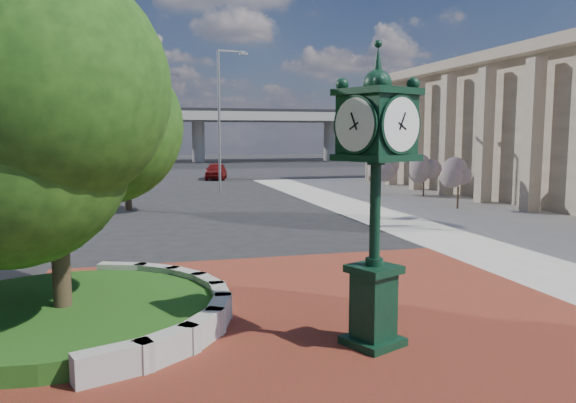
# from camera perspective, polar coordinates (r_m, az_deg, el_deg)

# --- Properties ---
(ground) EXTENTS (200.00, 200.00, 0.00)m
(ground) POSITION_cam_1_polar(r_m,az_deg,el_deg) (12.95, 1.12, -10.53)
(ground) COLOR black
(ground) RESTS_ON ground
(plaza) EXTENTS (12.00, 12.00, 0.04)m
(plaza) POSITION_cam_1_polar(r_m,az_deg,el_deg) (12.04, 2.47, -11.80)
(plaza) COLOR brown
(plaza) RESTS_ON ground
(sidewalk) EXTENTS (20.00, 50.00, 0.04)m
(sidewalk) POSITION_cam_1_polar(r_m,az_deg,el_deg) (29.51, 26.44, -1.42)
(sidewalk) COLOR #9E9B93
(sidewalk) RESTS_ON ground
(planter_wall) EXTENTS (2.96, 6.77, 0.54)m
(planter_wall) POSITION_cam_1_polar(r_m,az_deg,el_deg) (12.43, -11.15, -10.10)
(planter_wall) COLOR #9E9B93
(planter_wall) RESTS_ON ground
(grass_bed) EXTENTS (6.10, 6.10, 0.40)m
(grass_bed) POSITION_cam_1_polar(r_m,az_deg,el_deg) (12.53, -21.84, -10.67)
(grass_bed) COLOR #184614
(grass_bed) RESTS_ON ground
(overpass) EXTENTS (90.00, 12.00, 7.50)m
(overpass) POSITION_cam_1_polar(r_m,az_deg,el_deg) (81.99, -12.80, 8.45)
(overpass) COLOR #9E9B93
(overpass) RESTS_ON ground
(tree_planter) EXTENTS (5.20, 5.20, 6.33)m
(tree_planter) POSITION_cam_1_polar(r_m,az_deg,el_deg) (11.99, -22.58, 5.65)
(tree_planter) COLOR #38281C
(tree_planter) RESTS_ON ground
(tree_street) EXTENTS (4.40, 4.40, 5.45)m
(tree_street) POSITION_cam_1_polar(r_m,az_deg,el_deg) (29.90, -16.08, 5.31)
(tree_street) COLOR #38281C
(tree_street) RESTS_ON ground
(post_clock) EXTENTS (1.41, 1.41, 5.38)m
(post_clock) POSITION_cam_1_polar(r_m,az_deg,el_deg) (10.05, 8.89, 1.60)
(post_clock) COLOR black
(post_clock) RESTS_ON ground
(parked_car) EXTENTS (2.60, 4.59, 1.47)m
(parked_car) POSITION_cam_1_polar(r_m,az_deg,el_deg) (49.81, -7.33, 3.10)
(parked_car) COLOR #640E0E
(parked_car) RESTS_ON ground
(street_lamp_near) EXTENTS (2.07, 0.57, 9.29)m
(street_lamp_near) POSITION_cam_1_polar(r_m,az_deg,el_deg) (36.99, -6.70, 9.17)
(street_lamp_near) COLOR slate
(street_lamp_near) RESTS_ON ground
(street_lamp_far) EXTENTS (2.16, 0.55, 9.67)m
(street_lamp_far) POSITION_cam_1_polar(r_m,az_deg,el_deg) (55.38, -12.67, 8.46)
(street_lamp_far) COLOR slate
(street_lamp_far) RESTS_ON ground
(shrub_near) EXTENTS (1.20, 1.20, 2.20)m
(shrub_near) POSITION_cam_1_polar(r_m,az_deg,el_deg) (30.45, 16.93, 2.20)
(shrub_near) COLOR #38281C
(shrub_near) RESTS_ON ground
(shrub_mid) EXTENTS (1.20, 1.20, 2.20)m
(shrub_mid) POSITION_cam_1_polar(r_m,az_deg,el_deg) (36.25, 13.65, 2.98)
(shrub_mid) COLOR #38281C
(shrub_mid) RESTS_ON ground
(shrub_far) EXTENTS (1.20, 1.20, 2.20)m
(shrub_far) POSITION_cam_1_polar(r_m,az_deg,el_deg) (36.89, 9.35, 3.15)
(shrub_far) COLOR #38281C
(shrub_far) RESTS_ON ground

